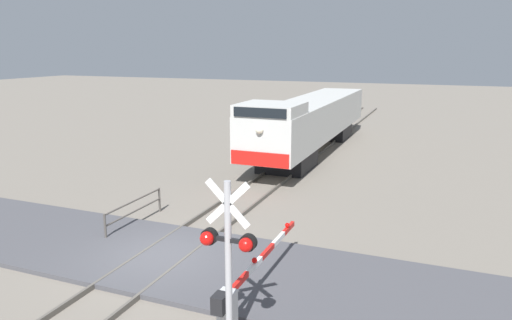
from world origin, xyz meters
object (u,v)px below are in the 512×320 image
at_px(locomotive, 312,120).
at_px(crossing_signal, 228,251).
at_px(guard_railing, 134,208).
at_px(crossing_gate, 239,292).

relative_size(locomotive, crossing_signal, 4.80).
relative_size(crossing_signal, guard_railing, 1.15).
xyz_separation_m(crossing_signal, guard_railing, (-6.30, 5.46, -1.67)).
xyz_separation_m(crossing_signal, crossing_gate, (-0.31, 1.22, -1.58)).
bearing_deg(guard_railing, locomotive, 80.22).
xyz_separation_m(locomotive, crossing_gate, (3.48, -18.79, -1.24)).
xyz_separation_m(locomotive, crossing_signal, (3.79, -20.01, 0.33)).
bearing_deg(locomotive, crossing_signal, -79.27).
xyz_separation_m(locomotive, guard_railing, (-2.51, -14.55, -1.34)).
height_order(locomotive, guard_railing, locomotive).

